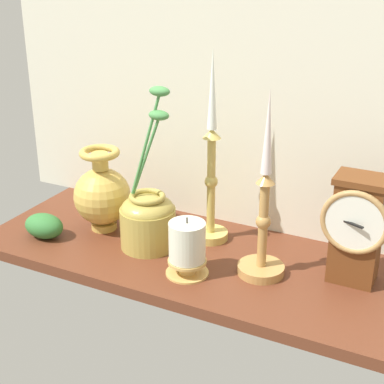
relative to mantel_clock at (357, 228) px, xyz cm
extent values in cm
cube|color=#5D2E1B|center=(-28.62, -3.93, -12.57)|extent=(100.00, 36.00, 2.40)
cube|color=beige|center=(-28.62, 14.57, 21.13)|extent=(120.00, 2.00, 65.00)
cube|color=brown|center=(0.00, 0.57, -1.19)|extent=(8.82, 6.70, 20.35)
cube|color=brown|center=(0.00, 0.57, 9.58)|extent=(9.88, 7.50, 1.20)
torus|color=#B0864E|center=(0.00, -3.18, 2.52)|extent=(12.67, 1.15, 12.67)
cylinder|color=silver|center=(0.00, -3.28, 2.52)|extent=(10.60, 0.40, 10.60)
cube|color=black|center=(0.00, -3.58, 2.52)|extent=(3.96, 2.07, 0.30)
cylinder|color=tan|center=(-31.95, 3.71, -10.47)|extent=(7.72, 7.72, 1.80)
cylinder|color=tan|center=(-31.95, 3.71, 1.24)|extent=(1.82, 1.82, 21.62)
sphere|color=tan|center=(-31.95, 3.71, 2.32)|extent=(2.91, 2.91, 2.91)
cone|color=tan|center=(-31.95, 3.71, 13.05)|extent=(3.90, 3.90, 2.00)
cone|color=white|center=(-31.95, 3.71, 22.37)|extent=(2.08, 2.08, 16.63)
cylinder|color=#B58648|center=(-16.63, -5.35, -10.47)|extent=(9.37, 9.37, 1.80)
cylinder|color=#B58648|center=(-16.63, -5.35, -0.79)|extent=(1.87, 1.87, 17.56)
sphere|color=#B58648|center=(-16.63, -5.35, 0.09)|extent=(2.99, 2.99, 2.99)
cone|color=#B58648|center=(-16.63, -5.35, 8.99)|extent=(3.68, 3.68, 2.00)
cone|color=silver|center=(-16.63, -5.35, 18.06)|extent=(2.09, 2.09, 16.13)
cylinder|color=gold|center=(-56.04, -2.68, -10.57)|extent=(5.82, 5.82, 1.60)
sphere|color=gold|center=(-56.04, -2.68, -3.30)|extent=(12.94, 12.94, 12.94)
cylinder|color=gold|center=(-56.04, -2.68, 5.11)|extent=(3.62, 3.62, 3.88)
torus|color=gold|center=(-56.04, -2.68, 7.05)|extent=(8.96, 8.96, 1.62)
cylinder|color=#AA9543|center=(-42.47, -5.50, -6.96)|extent=(11.99, 11.99, 8.82)
ellipsoid|color=#AA9543|center=(-42.47, -5.50, -2.55)|extent=(11.39, 11.39, 5.70)
torus|color=#AA9543|center=(-42.47, -5.50, 0.30)|extent=(7.78, 7.78, 1.19)
cylinder|color=#498D49|center=(-42.47, -5.50, 9.22)|extent=(6.49, 1.76, 17.02)
ellipsoid|color=#498D49|center=(-39.51, -4.93, 18.13)|extent=(4.40, 2.80, 2.00)
cylinder|color=#498D49|center=(-42.47, -5.50, 11.57)|extent=(6.62, 2.49, 21.85)
ellipsoid|color=#498D49|center=(-39.45, -4.56, 22.85)|extent=(4.40, 2.80, 2.00)
cylinder|color=tan|center=(-29.66, -12.08, -9.94)|extent=(3.44, 3.44, 2.86)
cylinder|color=tan|center=(-29.66, -12.08, -10.97)|extent=(8.60, 8.60, 0.80)
cylinder|color=tan|center=(-29.66, -12.08, -8.51)|extent=(7.74, 7.74, 0.60)
cylinder|color=beige|center=(-29.66, -12.08, -4.16)|extent=(7.25, 7.25, 7.90)
cylinder|color=black|center=(-29.66, -12.08, 0.39)|extent=(0.30, 0.30, 1.20)
ellipsoid|color=#317033|center=(-65.40, -12.27, -8.64)|extent=(9.36, 6.55, 5.46)
camera|label=1|loc=(16.96, -102.38, 49.23)|focal=55.05mm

